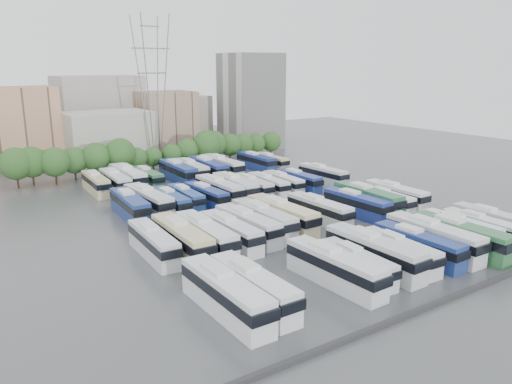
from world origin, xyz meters
TOP-DOWN VIEW (x-y plane):
  - ground at (0.00, 0.00)m, footprint 220.00×220.00m
  - parapet at (0.00, -33.00)m, footprint 56.00×0.50m
  - tree_line at (-2.26, 42.07)m, footprint 65.42×8.04m
  - city_buildings at (-7.46, 71.86)m, footprint 102.00×35.00m
  - apartment_tower at (34.00, 58.00)m, footprint 14.00×14.00m
  - electricity_pylon at (2.00, 50.00)m, footprint 9.00×6.91m
  - bus_r0_s0 at (-21.37, -22.94)m, footprint 2.94×13.41m
  - bus_r0_s1 at (-18.21, -22.88)m, footprint 2.84×12.71m
  - bus_r0_s4 at (-8.37, -23.78)m, footprint 3.38×13.16m
  - bus_r0_s5 at (-4.95, -23.69)m, footprint 2.90×10.94m
  - bus_r0_s6 at (-1.66, -23.04)m, footprint 3.16×13.54m
  - bus_r0_s7 at (1.67, -23.87)m, footprint 2.99×11.42m
  - bus_r0_s8 at (4.97, -23.97)m, footprint 2.89×12.09m
  - bus_r0_s9 at (8.28, -23.65)m, footprint 3.08×13.47m
  - bus_r0_s10 at (11.46, -25.20)m, footprint 3.14×13.43m
  - bus_r0_s11 at (14.81, -22.93)m, footprint 2.77×11.51m
  - bus_r0_s12 at (18.13, -23.76)m, footprint 2.62×11.08m
  - bus_r0_s13 at (21.34, -23.55)m, footprint 2.60×11.70m
  - bus_r1_s0 at (-21.46, -5.53)m, footprint 3.17×12.26m
  - bus_r1_s1 at (-18.26, -6.76)m, footprint 3.42×13.67m
  - bus_r1_s2 at (-15.08, -7.00)m, footprint 3.20×13.28m
  - bus_r1_s3 at (-11.52, -7.26)m, footprint 2.83×12.24m
  - bus_r1_s4 at (-8.23, -6.22)m, footprint 3.25×12.70m
  - bus_r1_s5 at (-5.07, -5.49)m, footprint 2.84×12.97m
  - bus_r1_s6 at (-1.85, -5.44)m, footprint 3.40×13.66m
  - bus_r1_s8 at (4.79, -5.89)m, footprint 3.12×12.30m
  - bus_r1_s10 at (11.62, -6.84)m, footprint 3.27×12.45m
  - bus_r1_s11 at (14.90, -5.93)m, footprint 3.33×13.58m
  - bus_r1_s12 at (18.17, -6.98)m, footprint 2.82×10.89m
  - bus_r1_s13 at (21.37, -6.08)m, footprint 2.74×12.18m
  - bus_r2_s1 at (-18.21, 11.85)m, footprint 3.43×12.96m
  - bus_r2_s2 at (-14.86, 12.64)m, footprint 3.55×13.37m
  - bus_r2_s3 at (-11.60, 11.49)m, footprint 2.60×11.32m
  - bus_r2_s4 at (-8.42, 12.51)m, footprint 2.69×10.87m
  - bus_r2_s5 at (-5.06, 11.55)m, footprint 3.01×11.30m
  - bus_r2_s6 at (-1.65, 13.13)m, footprint 3.00×12.75m
  - bus_r2_s7 at (1.60, 13.21)m, footprint 3.33×12.87m
  - bus_r2_s8 at (4.89, 12.72)m, footprint 2.79×11.35m
  - bus_r2_s9 at (8.07, 12.16)m, footprint 2.97×11.31m
  - bus_r2_s10 at (11.52, 12.21)m, footprint 2.83×10.98m
  - bus_r2_s11 at (14.85, 11.85)m, footprint 2.73×11.46m
  - bus_r2_s13 at (21.67, 12.76)m, footprint 3.21×12.04m
  - bus_r3_s1 at (-18.06, 30.24)m, footprint 3.07×12.00m
  - bus_r3_s2 at (-14.77, 29.18)m, footprint 3.12×12.67m
  - bus_r3_s3 at (-11.66, 30.93)m, footprint 3.03×13.44m
  - bus_r3_s4 at (-8.22, 30.09)m, footprint 2.65×11.47m
  - bus_r3_s6 at (-1.67, 30.03)m, footprint 3.20×13.52m
  - bus_r3_s7 at (1.57, 30.54)m, footprint 3.37×12.88m
  - bus_r3_s8 at (4.89, 29.41)m, footprint 3.51×13.80m
  - bus_r3_s9 at (8.39, 30.07)m, footprint 3.55×13.76m
  - bus_r3_s12 at (18.04, 31.25)m, footprint 2.97×12.26m
  - bus_r3_s13 at (21.33, 30.38)m, footprint 2.76×11.11m

SIDE VIEW (x-z plane):
  - ground at x=0.00m, z-range 0.00..0.00m
  - parapet at x=0.00m, z-range 0.00..0.50m
  - bus_r1_s12 at x=18.17m, z-range -0.03..3.36m
  - bus_r2_s4 at x=-8.42m, z-range -0.03..3.36m
  - bus_r0_s5 at x=-4.95m, z-range -0.03..3.37m
  - bus_r2_s10 at x=11.52m, z-range -0.03..3.39m
  - bus_r0_s12 at x=18.13m, z-range -0.03..3.43m
  - bus_r3_s13 at x=21.33m, z-range -0.03..3.43m
  - bus_r2_s5 at x=-5.06m, z-range -0.03..3.48m
  - bus_r2_s9 at x=8.07m, z-range -0.03..3.48m
  - bus_r2_s8 at x=4.89m, z-range -0.03..3.51m
  - bus_r2_s3 at x=-11.60m, z-range -0.03..3.51m
  - bus_r0_s7 at x=1.67m, z-range -0.03..3.52m
  - bus_r2_s11 at x=14.85m, z-range -0.03..3.55m
  - bus_r3_s4 at x=-8.22m, z-range -0.03..3.56m
  - bus_r0_s11 at x=14.81m, z-range -0.03..3.56m
  - bus_r0_s13 at x=21.34m, z-range -0.03..3.63m
  - bus_r3_s1 at x=-18.06m, z-range -0.03..3.70m
  - bus_r2_s13 at x=21.67m, z-range -0.03..3.71m
  - bus_r0_s8 at x=4.97m, z-range -0.03..3.74m
  - bus_r1_s0 at x=-21.46m, z-range -0.03..3.78m
  - bus_r1_s13 at x=21.37m, z-range -0.03..3.78m
  - bus_r3_s12 at x=18.04m, z-range -0.03..3.79m
  - bus_r1_s3 at x=-11.52m, z-range -0.03..3.79m
  - bus_r1_s8 at x=4.79m, z-range -0.03..3.79m
  - bus_r1_s10 at x=11.62m, z-range -0.04..3.83m
  - bus_r3_s2 at x=-14.77m, z-range -0.04..3.91m
  - bus_r1_s4 at x=-8.23m, z-range -0.04..3.92m
  - bus_r0_s1 at x=-18.21m, z-range -0.04..3.95m
  - bus_r2_s6 at x=-1.65m, z-range -0.04..3.95m
  - bus_r2_s7 at x=1.60m, z-range -0.04..3.97m
  - bus_r3_s7 at x=1.57m, z-range -0.04..3.97m
  - bus_r2_s1 at x=-18.21m, z-range -0.04..3.99m
  - bus_r1_s5 at x=-5.07m, z-range -0.04..4.03m
  - bus_r0_s4 at x=-8.37m, z-range -0.04..4.06m
  - bus_r1_s2 at x=-15.08m, z-range -0.04..4.11m
  - bus_r2_s2 at x=-14.86m, z-range -0.04..4.12m
  - bus_r0_s10 at x=11.46m, z-range -0.04..4.16m
  - bus_r0_s0 at x=-21.37m, z-range -0.04..4.17m
  - bus_r3_s3 at x=-11.66m, z-range -0.04..4.17m
  - bus_r0_s9 at x=8.28m, z-range -0.04..4.18m
  - bus_r3_s6 at x=-1.67m, z-range -0.04..4.19m
  - bus_r0_s6 at x=-1.66m, z-range -0.04..4.19m
  - bus_r1_s11 at x=14.90m, z-range -0.04..4.20m
  - bus_r1_s1 at x=-18.26m, z-range -0.04..4.22m
  - bus_r1_s6 at x=-1.85m, z-range -0.04..4.22m
  - bus_r3_s9 at x=8.39m, z-range -0.04..4.24m
  - bus_r3_s8 at x=4.89m, z-range -0.04..4.26m
  - tree_line at x=-2.26m, z-range 0.25..8.60m
  - city_buildings at x=-7.46m, z-range -2.13..17.87m
  - apartment_tower at x=34.00m, z-range 0.00..26.00m
  - electricity_pylon at x=2.00m, z-range 1.75..35.57m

